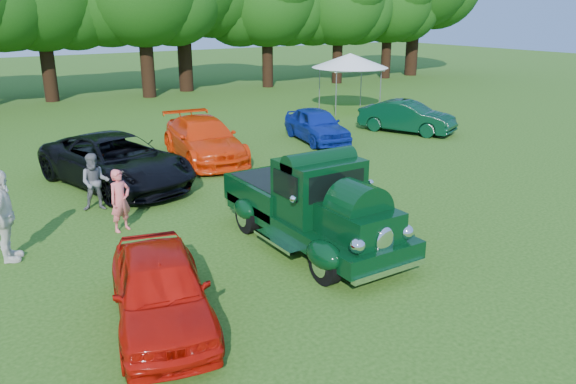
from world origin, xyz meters
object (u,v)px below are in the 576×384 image
back_car_green (407,117)px  spectator_white (4,216)px  red_convertible (160,289)px  back_car_orange (204,139)px  spectator_grey (95,182)px  back_car_black (116,161)px  hero_pickup (312,207)px  spectator_pink (120,201)px  canopy_tent (350,61)px  back_car_blue (317,125)px

back_car_green → spectator_white: spectator_white is taller
red_convertible → back_car_orange: (5.15, 9.56, 0.07)m
back_car_orange → spectator_grey: 5.62m
back_car_black → back_car_green: bearing=-10.7°
hero_pickup → spectator_white: size_ratio=2.62×
back_car_black → spectator_grey: 2.11m
spectator_white → spectator_pink: bearing=-62.9°
hero_pickup → red_convertible: (-4.05, -1.41, -0.23)m
spectator_grey → back_car_green: bearing=31.2°
hero_pickup → canopy_tent: (11.56, 13.21, 1.65)m
spectator_pink → canopy_tent: size_ratio=0.32×
hero_pickup → back_car_orange: (1.10, 8.15, -0.16)m
spectator_pink → back_car_black: bearing=55.4°
back_car_blue → spectator_white: bearing=-143.4°
red_convertible → spectator_pink: (0.70, 4.49, 0.11)m
back_car_orange → spectator_pink: bearing=-124.1°
back_car_black → canopy_tent: 15.49m
red_convertible → hero_pickup: bearing=33.0°
red_convertible → spectator_grey: 6.32m
red_convertible → spectator_pink: size_ratio=2.50×
back_car_black → spectator_white: bearing=-146.0°
hero_pickup → spectator_pink: 4.56m
back_car_orange → spectator_pink: 6.75m
red_convertible → canopy_tent: (15.61, 14.61, 1.88)m
spectator_grey → canopy_tent: size_ratio=0.32×
spectator_white → back_car_black: bearing=-22.6°
back_car_green → spectator_pink: bearing=174.2°
back_car_blue → canopy_tent: bearing=52.6°
back_car_blue → back_car_green: back_car_green is taller
back_car_black → spectator_pink: (-0.97, -3.61, -0.01)m
back_car_black → back_car_blue: size_ratio=1.43×
back_car_black → spectator_white: spectator_white is taller
canopy_tent → spectator_grey: bearing=-151.0°
spectator_pink → spectator_white: 2.54m
red_convertible → back_car_blue: bearing=57.9°
red_convertible → back_car_orange: back_car_orange is taller
spectator_pink → spectator_white: size_ratio=0.76×
canopy_tent → red_convertible: bearing=-136.9°
back_car_blue → spectator_white: (-11.94, -5.67, 0.33)m
back_car_green → back_car_black: bearing=160.0°
hero_pickup → back_car_blue: size_ratio=1.34×
back_car_orange → back_car_green: bearing=4.2°
back_car_black → spectator_grey: back_car_black is taller
back_car_black → spectator_white: (-3.47, -4.00, 0.22)m
hero_pickup → red_convertible: bearing=-160.9°
back_car_orange → back_car_blue: back_car_orange is taller
back_car_orange → canopy_tent: (10.46, 5.06, 1.81)m
red_convertible → spectator_white: spectator_white is taller
hero_pickup → back_car_black: 7.11m
back_car_black → spectator_pink: back_car_black is taller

